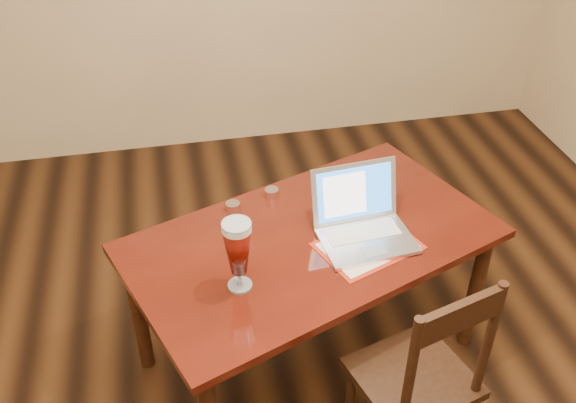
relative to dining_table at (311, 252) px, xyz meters
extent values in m
cube|color=#491209|center=(0.00, 0.01, 0.05)|extent=(1.65, 1.29, 0.04)
cylinder|color=#381B0E|center=(0.74, -0.07, -0.29)|extent=(0.06, 0.06, 0.65)
cylinder|color=#381B0E|center=(-0.73, 0.09, -0.29)|extent=(0.06, 0.06, 0.65)
cylinder|color=#381B0E|center=(0.50, 0.56, -0.29)|extent=(0.06, 0.06, 0.65)
cube|color=#9A200E|center=(0.21, -0.09, 0.07)|extent=(0.45, 0.39, 0.00)
cube|color=beige|center=(0.21, -0.09, 0.07)|extent=(0.41, 0.34, 0.00)
cube|color=silver|center=(0.21, -0.07, 0.08)|extent=(0.38, 0.28, 0.02)
cube|color=silver|center=(0.20, -0.02, 0.09)|extent=(0.30, 0.14, 0.00)
cube|color=#B1B1B5|center=(0.22, -0.14, 0.09)|extent=(0.10, 0.07, 0.00)
cube|color=silver|center=(0.19, 0.08, 0.21)|extent=(0.37, 0.11, 0.24)
cube|color=blue|center=(0.19, 0.08, 0.21)|extent=(0.32, 0.09, 0.20)
cube|color=white|center=(0.15, 0.07, 0.21)|extent=(0.18, 0.06, 0.17)
cylinder|color=silver|center=(-0.32, -0.21, 0.07)|extent=(0.09, 0.09, 0.01)
cylinder|color=silver|center=(-0.32, -0.21, 0.11)|extent=(0.02, 0.02, 0.06)
cylinder|color=beige|center=(-0.32, -0.21, 0.34)|extent=(0.10, 0.10, 0.02)
cylinder|color=silver|center=(-0.32, -0.21, 0.35)|extent=(0.10, 0.10, 0.01)
cylinder|color=silver|center=(-0.28, 0.25, 0.09)|extent=(0.06, 0.06, 0.04)
cylinder|color=silver|center=(-0.10, 0.32, 0.09)|extent=(0.06, 0.06, 0.04)
cube|color=black|center=(0.26, -0.53, -0.21)|extent=(0.49, 0.47, 0.04)
cylinder|color=black|center=(0.06, -0.43, -0.42)|extent=(0.04, 0.04, 0.39)
cylinder|color=black|center=(0.38, -0.34, -0.42)|extent=(0.04, 0.04, 0.39)
cylinder|color=black|center=(0.15, -0.72, 0.07)|extent=(0.03, 0.03, 0.51)
cylinder|color=black|center=(0.46, -0.63, 0.07)|extent=(0.03, 0.03, 0.51)
cube|color=black|center=(0.30, -0.68, 0.26)|extent=(0.32, 0.12, 0.11)
camera|label=1|loc=(-0.49, -1.92, 1.70)|focal=40.00mm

